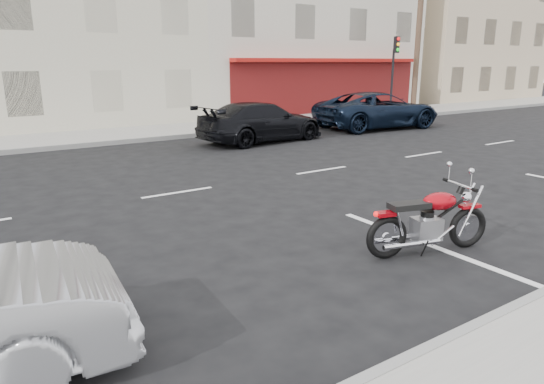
{
  "coord_description": "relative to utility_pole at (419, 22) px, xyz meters",
  "views": [
    {
      "loc": [
        -5.89,
        -9.51,
        2.73
      ],
      "look_at": [
        -1.92,
        -3.55,
        0.8
      ],
      "focal_mm": 32.0,
      "sensor_mm": 36.0,
      "label": 1
    }
  ],
  "objects": [
    {
      "name": "fire_hydrant",
      "position": [
        -3.5,
        -0.1,
        -4.21
      ],
      "size": [
        0.2,
        0.2,
        0.72
      ],
      "color": "beige",
      "rests_on": "sidewalk_far"
    },
    {
      "name": "traffic_light",
      "position": [
        -2.0,
        -0.27,
        -2.18
      ],
      "size": [
        0.26,
        0.3,
        3.8
      ],
      "color": "black",
      "rests_on": "sidewalk_far"
    },
    {
      "name": "utility_pole",
      "position": [
        0.0,
        0.0,
        0.0
      ],
      "size": [
        1.8,
        0.3,
        9.0
      ],
      "color": "#422D1E",
      "rests_on": "sidewalk_far"
    },
    {
      "name": "ground",
      "position": [
        -15.5,
        -8.6,
        -4.74
      ],
      "size": [
        120.0,
        120.0,
        0.0
      ],
      "primitive_type": "plane",
      "color": "black",
      "rests_on": "ground"
    },
    {
      "name": "bldg_corner",
      "position": [
        -4.5,
        7.7,
        1.51
      ],
      "size": [
        14.0,
        12.0,
        12.5
      ],
      "primitive_type": "cube",
      "color": "beige",
      "rests_on": "ground"
    },
    {
      "name": "suv_far",
      "position": [
        -6.29,
        -3.47,
        -3.98
      ],
      "size": [
        5.66,
        3.0,
        1.52
      ],
      "primitive_type": "imported",
      "rotation": [
        0.0,
        0.0,
        1.48
      ],
      "color": "black",
      "rests_on": "ground"
    },
    {
      "name": "motorcycle",
      "position": [
        -15.09,
        -14.01,
        -4.28
      ],
      "size": [
        1.98,
        0.84,
        1.02
      ],
      "rotation": [
        0.0,
        0.0,
        -0.27
      ],
      "color": "black",
      "rests_on": "ground"
    },
    {
      "name": "bldg_far_east",
      "position": [
        10.5,
        7.7,
        0.76
      ],
      "size": [
        12.0,
        12.0,
        11.0
      ],
      "primitive_type": "cube",
      "color": "#C2AC8C",
      "rests_on": "ground"
    },
    {
      "name": "car_far",
      "position": [
        -12.27,
        -3.76,
        -4.05
      ],
      "size": [
        4.95,
        2.45,
        1.38
      ],
      "primitive_type": "imported",
      "rotation": [
        0.0,
        0.0,
        1.68
      ],
      "color": "black",
      "rests_on": "ground"
    }
  ]
}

